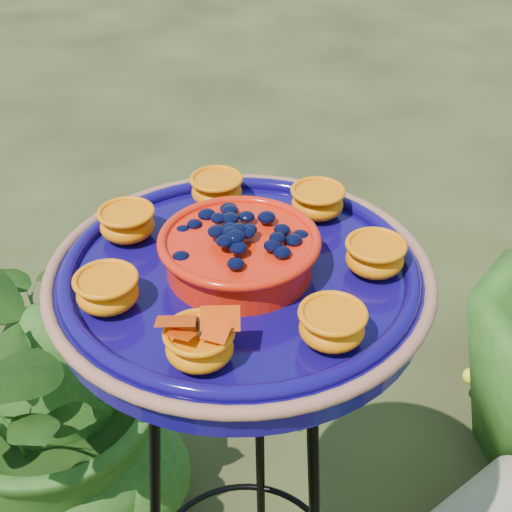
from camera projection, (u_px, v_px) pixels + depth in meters
name	position (u px, v px, depth m)	size (l,w,h in m)	color
tripod_stand	(243.00, 476.00, 1.15)	(0.42, 0.42, 0.94)	black
feeder_dish	(240.00, 272.00, 0.91)	(0.58, 0.58, 0.11)	#0F0752
shrub_back_left	(50.00, 365.00, 1.58)	(0.74, 0.64, 0.82)	#204913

